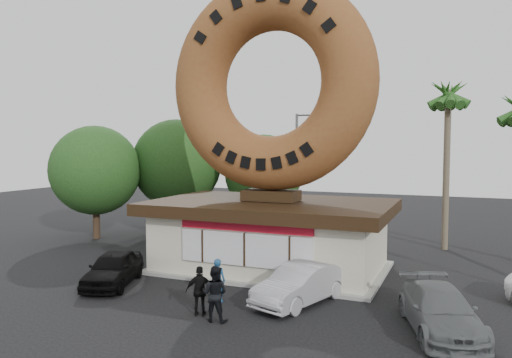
{
  "coord_description": "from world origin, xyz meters",
  "views": [
    {
      "loc": [
        8.43,
        -15.96,
        5.97
      ],
      "look_at": [
        0.07,
        4.0,
        4.46
      ],
      "focal_mm": 35.0,
      "sensor_mm": 36.0,
      "label": 1
    }
  ],
  "objects_px": {
    "car_black": "(113,268)",
    "person_left": "(218,280)",
    "giant_donut": "(271,84)",
    "person_center": "(215,294)",
    "street_lamp": "(299,166)",
    "car_grey": "(440,310)",
    "donut_shop": "(271,233)",
    "car_silver": "(300,284)",
    "person_right": "(200,291)"
  },
  "relations": [
    {
      "from": "car_black",
      "to": "person_left",
      "type": "bearing_deg",
      "value": -22.8
    },
    {
      "from": "giant_donut",
      "to": "person_center",
      "type": "height_order",
      "value": "giant_donut"
    },
    {
      "from": "street_lamp",
      "to": "car_grey",
      "type": "bearing_deg",
      "value": -57.79
    },
    {
      "from": "donut_shop",
      "to": "car_silver",
      "type": "relative_size",
      "value": 2.54
    },
    {
      "from": "giant_donut",
      "to": "street_lamp",
      "type": "height_order",
      "value": "giant_donut"
    },
    {
      "from": "person_left",
      "to": "giant_donut",
      "type": "bearing_deg",
      "value": -98.28
    },
    {
      "from": "giant_donut",
      "to": "person_left",
      "type": "xyz_separation_m",
      "value": [
        -0.08,
        -5.42,
        -7.95
      ]
    },
    {
      "from": "person_right",
      "to": "car_silver",
      "type": "distance_m",
      "value": 3.86
    },
    {
      "from": "giant_donut",
      "to": "person_left",
      "type": "relative_size",
      "value": 5.98
    },
    {
      "from": "car_black",
      "to": "donut_shop",
      "type": "bearing_deg",
      "value": 25.08
    },
    {
      "from": "giant_donut",
      "to": "person_center",
      "type": "bearing_deg",
      "value": -83.88
    },
    {
      "from": "person_center",
      "to": "car_grey",
      "type": "bearing_deg",
      "value": -169.88
    },
    {
      "from": "giant_donut",
      "to": "car_black",
      "type": "distance_m",
      "value": 10.87
    },
    {
      "from": "person_left",
      "to": "car_black",
      "type": "height_order",
      "value": "person_left"
    },
    {
      "from": "donut_shop",
      "to": "car_grey",
      "type": "relative_size",
      "value": 2.32
    },
    {
      "from": "person_right",
      "to": "giant_donut",
      "type": "bearing_deg",
      "value": -111.86
    },
    {
      "from": "person_left",
      "to": "person_center",
      "type": "relative_size",
      "value": 0.88
    },
    {
      "from": "street_lamp",
      "to": "person_right",
      "type": "xyz_separation_m",
      "value": [
        1.91,
        -17.01,
        -3.61
      ]
    },
    {
      "from": "person_left",
      "to": "person_right",
      "type": "xyz_separation_m",
      "value": [
        0.13,
        -1.58,
        0.04
      ]
    },
    {
      "from": "street_lamp",
      "to": "car_black",
      "type": "height_order",
      "value": "street_lamp"
    },
    {
      "from": "donut_shop",
      "to": "car_black",
      "type": "distance_m",
      "value": 7.36
    },
    {
      "from": "giant_donut",
      "to": "person_right",
      "type": "relative_size",
      "value": 5.72
    },
    {
      "from": "person_center",
      "to": "donut_shop",
      "type": "bearing_deg",
      "value": -88.8
    },
    {
      "from": "person_left",
      "to": "person_center",
      "type": "distance_m",
      "value": 2.07
    },
    {
      "from": "car_black",
      "to": "street_lamp",
      "type": "bearing_deg",
      "value": 58.12
    },
    {
      "from": "street_lamp",
      "to": "person_left",
      "type": "relative_size",
      "value": 4.8
    },
    {
      "from": "person_right",
      "to": "car_black",
      "type": "bearing_deg",
      "value": -42.07
    },
    {
      "from": "person_left",
      "to": "person_right",
      "type": "distance_m",
      "value": 1.59
    },
    {
      "from": "donut_shop",
      "to": "person_left",
      "type": "relative_size",
      "value": 6.72
    },
    {
      "from": "street_lamp",
      "to": "person_right",
      "type": "bearing_deg",
      "value": -83.59
    },
    {
      "from": "car_silver",
      "to": "car_grey",
      "type": "height_order",
      "value": "car_silver"
    },
    {
      "from": "donut_shop",
      "to": "giant_donut",
      "type": "xyz_separation_m",
      "value": [
        0.0,
        0.02,
        7.02
      ]
    },
    {
      "from": "person_right",
      "to": "car_black",
      "type": "height_order",
      "value": "person_right"
    },
    {
      "from": "street_lamp",
      "to": "person_left",
      "type": "xyz_separation_m",
      "value": [
        1.78,
        -15.42,
        -3.65
      ]
    },
    {
      "from": "giant_donut",
      "to": "street_lamp",
      "type": "relative_size",
      "value": 1.25
    },
    {
      "from": "car_silver",
      "to": "street_lamp",
      "type": "bearing_deg",
      "value": 126.16
    },
    {
      "from": "donut_shop",
      "to": "giant_donut",
      "type": "height_order",
      "value": "giant_donut"
    },
    {
      "from": "person_right",
      "to": "car_grey",
      "type": "height_order",
      "value": "person_right"
    },
    {
      "from": "street_lamp",
      "to": "person_center",
      "type": "relative_size",
      "value": 4.23
    },
    {
      "from": "person_left",
      "to": "car_silver",
      "type": "relative_size",
      "value": 0.38
    },
    {
      "from": "car_black",
      "to": "person_center",
      "type": "bearing_deg",
      "value": -39.49
    },
    {
      "from": "street_lamp",
      "to": "person_center",
      "type": "height_order",
      "value": "street_lamp"
    },
    {
      "from": "person_left",
      "to": "car_black",
      "type": "xyz_separation_m",
      "value": [
        -5.11,
        0.3,
        -0.11
      ]
    },
    {
      "from": "donut_shop",
      "to": "car_silver",
      "type": "height_order",
      "value": "donut_shop"
    },
    {
      "from": "street_lamp",
      "to": "car_silver",
      "type": "bearing_deg",
      "value": -71.8
    },
    {
      "from": "person_left",
      "to": "car_silver",
      "type": "distance_m",
      "value": 3.13
    },
    {
      "from": "donut_shop",
      "to": "person_left",
      "type": "height_order",
      "value": "donut_shop"
    },
    {
      "from": "donut_shop",
      "to": "person_right",
      "type": "relative_size",
      "value": 6.42
    },
    {
      "from": "person_center",
      "to": "person_left",
      "type": "bearing_deg",
      "value": -70.31
    },
    {
      "from": "person_right",
      "to": "car_grey",
      "type": "distance_m",
      "value": 7.96
    }
  ]
}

